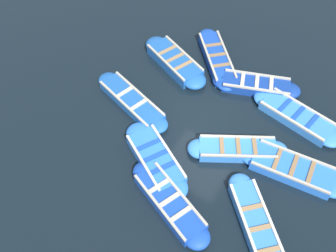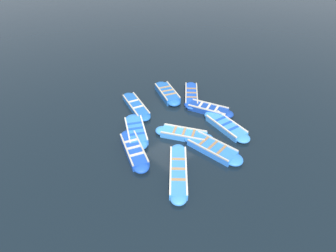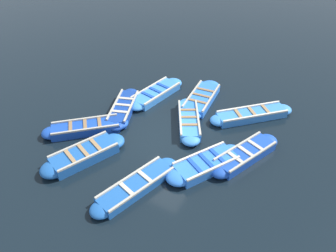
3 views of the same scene
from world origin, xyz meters
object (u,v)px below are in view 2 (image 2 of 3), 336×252
(boat_alongside, at_px, (191,95))
(boat_mid_row, at_px, (178,171))
(boat_broadside, at_px, (136,106))
(boat_outer_right, at_px, (208,109))
(boat_near_quay, at_px, (184,134))
(boat_bow_out, at_px, (136,131))
(boat_tucked, at_px, (134,150))
(boat_end_of_row, at_px, (226,126))
(boat_stern_in, at_px, (212,148))
(boat_outer_left, at_px, (167,93))

(boat_alongside, relative_size, boat_mid_row, 0.96)
(boat_broadside, relative_size, boat_outer_right, 1.10)
(boat_near_quay, bearing_deg, boat_alongside, 126.72)
(boat_broadside, bearing_deg, boat_bow_out, -37.98)
(boat_outer_right, bearing_deg, boat_near_quay, -77.28)
(boat_tucked, distance_m, boat_bow_out, 1.59)
(boat_bow_out, bearing_deg, boat_outer_right, 73.25)
(boat_end_of_row, bearing_deg, boat_broadside, -155.19)
(boat_stern_in, bearing_deg, boat_mid_row, -91.70)
(boat_alongside, relative_size, boat_bow_out, 0.94)
(boat_near_quay, distance_m, boat_end_of_row, 2.63)
(boat_broadside, height_order, boat_stern_in, boat_stern_in)
(boat_outer_left, height_order, boat_outer_right, boat_outer_left)
(boat_stern_in, height_order, boat_mid_row, boat_stern_in)
(boat_alongside, xyz_separation_m, boat_broadside, (-1.58, -3.60, -0.03))
(boat_near_quay, xyz_separation_m, boat_end_of_row, (1.16, 2.36, -0.01))
(boat_tucked, distance_m, boat_outer_left, 6.04)
(boat_alongside, relative_size, boat_outer_right, 0.94)
(boat_outer_left, xyz_separation_m, boat_mid_row, (5.64, -4.64, -0.03))
(boat_outer_left, xyz_separation_m, boat_stern_in, (5.71, -2.18, -0.03))
(boat_broadside, distance_m, boat_outer_left, 2.56)
(boat_stern_in, bearing_deg, boat_near_quay, -172.17)
(boat_outer_right, bearing_deg, boat_broadside, -138.88)
(boat_end_of_row, relative_size, boat_outer_right, 1.07)
(boat_end_of_row, height_order, boat_outer_left, boat_outer_left)
(boat_alongside, relative_size, boat_tucked, 0.90)
(boat_outer_left, bearing_deg, boat_end_of_row, -0.82)
(boat_end_of_row, height_order, boat_mid_row, boat_mid_row)
(boat_stern_in, distance_m, boat_bow_out, 4.38)
(boat_alongside, distance_m, boat_bow_out, 5.27)
(boat_stern_in, xyz_separation_m, boat_bow_out, (-3.89, -2.00, 0.01))
(boat_stern_in, bearing_deg, boat_tucked, -131.45)
(boat_broadside, xyz_separation_m, boat_stern_in, (5.99, 0.36, 0.02))
(boat_end_of_row, height_order, boat_bow_out, boat_bow_out)
(boat_near_quay, bearing_deg, boat_end_of_row, 63.81)
(boat_tucked, relative_size, boat_bow_out, 1.04)
(boat_near_quay, xyz_separation_m, boat_bow_out, (-2.08, -1.75, 0.01))
(boat_end_of_row, relative_size, boat_mid_row, 1.10)
(boat_near_quay, height_order, boat_outer_left, boat_outer_left)
(boat_near_quay, xyz_separation_m, boat_stern_in, (1.81, 0.25, 0.00))
(boat_near_quay, height_order, boat_bow_out, boat_bow_out)
(boat_near_quay, height_order, boat_mid_row, boat_near_quay)
(boat_mid_row, bearing_deg, boat_near_quay, 128.18)
(boat_alongside, distance_m, boat_mid_row, 7.16)
(boat_end_of_row, bearing_deg, boat_bow_out, -128.28)
(boat_end_of_row, xyz_separation_m, boat_outer_right, (-1.83, 0.60, 0.02))
(boat_outer_left, distance_m, boat_mid_row, 7.30)
(boat_stern_in, bearing_deg, boat_outer_left, 159.11)
(boat_end_of_row, relative_size, boat_outer_left, 1.02)
(boat_end_of_row, bearing_deg, boat_stern_in, -72.87)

